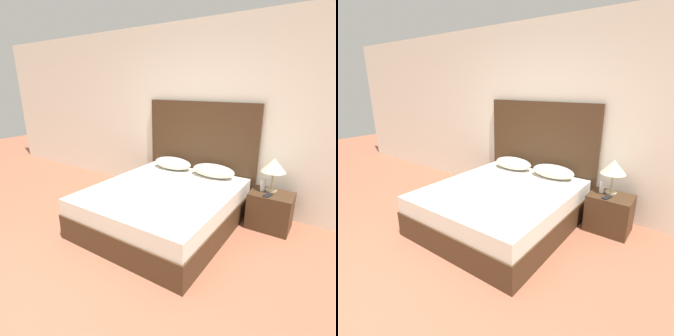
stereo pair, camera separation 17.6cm
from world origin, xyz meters
TOP-DOWN VIEW (x-y plane):
  - ground_plane at (0.00, 0.00)m, footprint 16.00×16.00m
  - wall_back at (0.00, 2.77)m, footprint 10.00×0.06m
  - bed at (0.07, 1.69)m, footprint 1.73×1.96m
  - headboard at (0.07, 2.69)m, footprint 1.81×0.05m
  - pillow_left at (-0.28, 2.45)m, footprint 0.63×0.33m
  - pillow_right at (0.42, 2.45)m, footprint 0.63×0.33m
  - phone_on_bed at (-0.29, 1.92)m, footprint 0.11×0.16m
  - nightstand at (1.27, 2.38)m, footprint 0.53×0.41m
  - table_lamp at (1.24, 2.46)m, footprint 0.31×0.31m
  - phone_on_nightstand at (1.25, 2.28)m, footprint 0.10×0.16m
  - toiletry_bottle at (1.14, 2.40)m, footprint 0.06×0.06m

SIDE VIEW (x-z plane):
  - ground_plane at x=0.00m, z-range 0.00..0.00m
  - nightstand at x=1.27m, z-range 0.00..0.48m
  - bed at x=0.07m, z-range 0.00..0.52m
  - phone_on_nightstand at x=1.25m, z-range 0.48..0.49m
  - phone_on_bed at x=-0.29m, z-range 0.52..0.53m
  - toiletry_bottle at x=1.14m, z-range 0.48..0.64m
  - pillow_left at x=-0.28m, z-range 0.52..0.70m
  - pillow_right at x=0.42m, z-range 0.52..0.70m
  - headboard at x=0.07m, z-range 0.00..1.57m
  - table_lamp at x=1.24m, z-range 0.60..1.04m
  - wall_back at x=0.00m, z-range 0.00..2.70m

